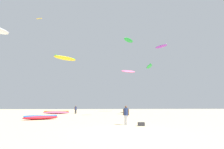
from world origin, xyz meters
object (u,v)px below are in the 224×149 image
person_foreground (126,114)px  kite_aloft_2 (161,46)px  kite_grounded_mid (56,112)px  kite_aloft_1 (129,40)px  person_midground (76,109)px  cooler_box (141,124)px  kite_aloft_0 (128,71)px  kite_aloft_5 (39,19)px  kite_aloft_4 (149,66)px  kite_grounded_near (41,118)px  kite_aloft_6 (65,58)px

person_foreground → kite_aloft_2: kite_aloft_2 is taller
kite_grounded_mid → kite_aloft_1: bearing=-28.2°
person_midground → cooler_box: (8.53, -21.25, -0.77)m
person_midground → kite_grounded_mid: (-3.60, -0.58, -0.64)m
kite_aloft_0 → kite_aloft_5: 32.01m
kite_aloft_0 → person_midground: bearing=-137.6°
kite_aloft_4 → kite_aloft_5: kite_aloft_5 is taller
kite_aloft_4 → cooler_box: bearing=-107.0°
person_foreground → kite_aloft_5: 50.38m
person_foreground → kite_grounded_near: (-9.64, 6.36, -0.77)m
person_midground → kite_grounded_mid: bearing=-109.2°
kite_grounded_near → kite_aloft_1: (11.92, 6.31, 12.44)m
person_midground → kite_aloft_6: kite_aloft_6 is taller
person_foreground → kite_aloft_1: (2.28, 12.67, 11.67)m
kite_aloft_0 → kite_aloft_4: kite_aloft_0 is taller
person_foreground → kite_aloft_2: (8.68, 14.95, 11.40)m
kite_aloft_6 → cooler_box: bearing=-55.4°
person_foreground → cooler_box: (1.19, -0.91, -0.85)m
kite_aloft_4 → kite_aloft_6: size_ratio=1.18×
person_foreground → cooler_box: bearing=-102.3°
kite_aloft_1 → kite_aloft_5: (-23.86, 24.15, 15.09)m
person_foreground → kite_aloft_4: bearing=4.6°
kite_aloft_4 → kite_aloft_5: size_ratio=2.01×
kite_grounded_mid → kite_aloft_2: (19.63, -4.82, 12.13)m
kite_grounded_near → kite_aloft_4: 26.48m
kite_aloft_1 → kite_aloft_4: size_ratio=0.54×
person_foreground → kite_aloft_2: size_ratio=0.66×
cooler_box → kite_aloft_5: (-22.77, 37.73, 27.61)m
kite_aloft_5 → kite_aloft_2: bearing=-35.9°
kite_grounded_mid → kite_aloft_0: (15.92, 11.84, 10.41)m
kite_grounded_near → kite_aloft_4: size_ratio=0.96×
kite_grounded_mid → kite_aloft_0: bearing=36.6°
kite_grounded_near → cooler_box: kite_grounded_near is taller
kite_aloft_0 → kite_aloft_1: kite_aloft_1 is taller
kite_aloft_5 → kite_grounded_mid: bearing=-58.1°
kite_aloft_0 → kite_aloft_5: bearing=168.9°
kite_aloft_2 → person_midground: bearing=161.4°
person_midground → cooler_box: person_midground is taller
kite_aloft_0 → kite_aloft_2: (3.70, -16.65, 1.72)m
person_foreground → kite_aloft_1: 17.38m
person_foreground → kite_grounded_near: bearing=81.5°
kite_grounded_near → cooler_box: (10.84, -7.27, -0.08)m
kite_grounded_mid → kite_aloft_2: size_ratio=1.96×
person_midground → kite_aloft_6: 11.32m
cooler_box → kite_aloft_2: 21.39m
kite_aloft_1 → kite_aloft_4: bearing=58.8°
kite_aloft_0 → kite_aloft_4: (3.47, -8.74, -0.40)m
kite_aloft_1 → kite_grounded_mid: bearing=151.8°
kite_aloft_4 → person_midground: bearing=-170.9°
person_midground → kite_aloft_4: kite_aloft_4 is taller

